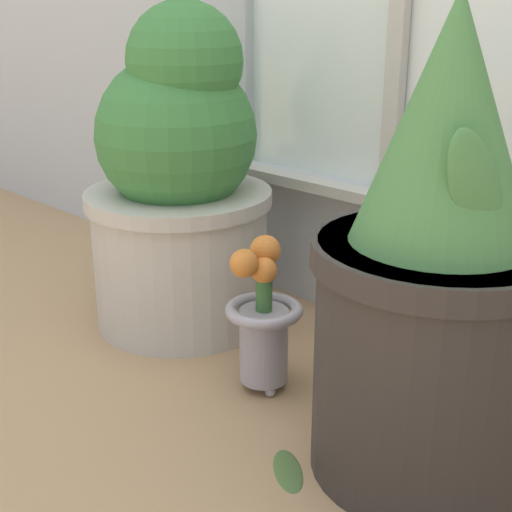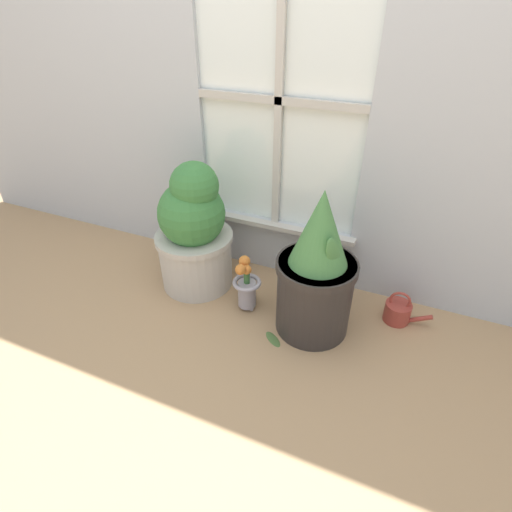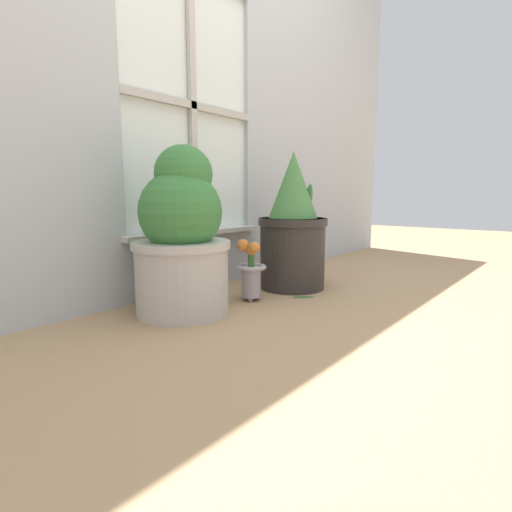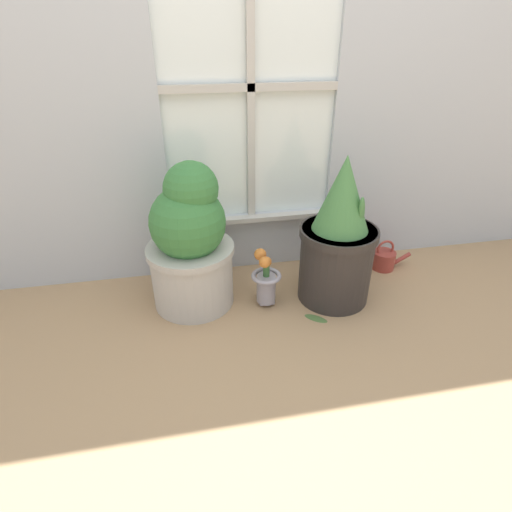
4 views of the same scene
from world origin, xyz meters
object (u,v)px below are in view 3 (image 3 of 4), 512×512
Objects in this scene: potted_plant_right at (293,230)px; watering_can at (299,264)px; flower_vase at (251,271)px; potted_plant_left at (182,238)px.

potted_plant_right reaches higher than watering_can.
flower_vase is at bearing -164.23° from watering_can.
flower_vase is at bearing -14.94° from potted_plant_left.
watering_can is (0.37, 0.20, -0.26)m from potted_plant_right.
potted_plant_left is 0.97× the size of potted_plant_right.
potted_plant_right is 0.50m from watering_can.
potted_plant_right is 2.46× the size of flower_vase.
watering_can is at bearing 15.77° from flower_vase.
flower_vase is (-0.34, 0.00, -0.17)m from potted_plant_right.
potted_plant_left is at bearing 165.06° from flower_vase.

